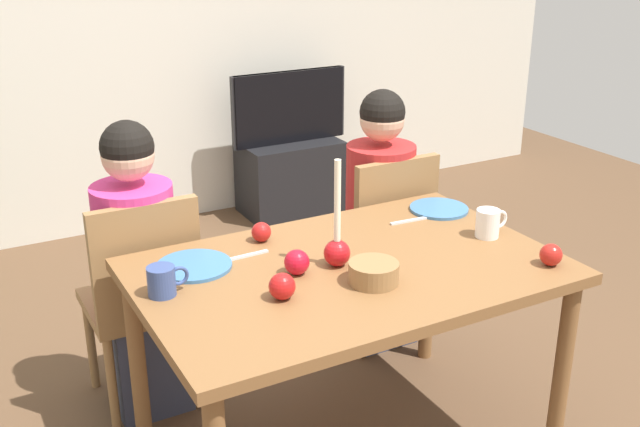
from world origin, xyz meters
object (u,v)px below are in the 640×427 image
chair_left (143,292)px  tv_stand (290,177)px  tv (289,107)px  mug_left (163,281)px  person_left_child (139,275)px  candle_centerpiece (337,245)px  chair_right (383,238)px  plate_left (194,266)px  apple_by_right_mug (282,286)px  dining_table (348,288)px  plate_right (439,209)px  person_right_child (379,224)px  apple_near_candle (551,255)px  apple_by_left_plate (297,262)px  bowl_walnuts (374,273)px  apple_far_edge (261,232)px  mug_right (488,223)px

chair_left → tv_stand: bearing=49.0°
tv → mug_left: (-1.54, -2.20, 0.09)m
person_left_child → tv_stand: person_left_child is taller
tv → candle_centerpiece: (-0.96, -2.28, 0.11)m
tv_stand → chair_right: bearing=-102.9°
plate_left → apple_by_right_mug: bearing=-64.9°
dining_table → plate_right: bearing=25.3°
tv_stand → person_right_child: bearing=-103.2°
chair_left → tv_stand: 2.26m
candle_centerpiece → apple_near_candle: size_ratio=4.89×
dining_table → plate_right: size_ratio=6.03×
apple_by_left_plate → apple_by_right_mug: same height
chair_right → person_right_child: size_ratio=0.77×
bowl_walnuts → apple_by_right_mug: bearing=172.3°
tv → apple_near_candle: bearing=-97.3°
tv → chair_left: bearing=-131.0°
bowl_walnuts → apple_far_edge: bearing=110.1°
person_left_child → candle_centerpiece: 0.84m
mug_right → apple_by_left_plate: 0.76m
tv_stand → mug_left: (-1.54, -2.20, 0.56)m
mug_right → apple_by_left_plate: bearing=175.8°
apple_far_edge → person_left_child: bearing=140.4°
apple_by_right_mug → candle_centerpiece: bearing=25.5°
chair_right → plate_right: 0.41m
plate_left → bowl_walnuts: bowl_walnuts is taller
apple_by_right_mug → apple_far_edge: size_ratio=1.17×
candle_centerpiece → chair_left: bearing=131.2°
tv_stand → mug_right: 2.42m
apple_far_edge → mug_left: bearing=-151.9°
plate_left → mug_left: mug_left is taller
plate_right → apple_by_left_plate: bearing=-162.2°
plate_left → apple_by_left_plate: (0.28, -0.21, 0.04)m
apple_by_left_plate → person_right_child: bearing=40.3°
plate_right → tv: bearing=80.3°
person_left_child → apple_by_right_mug: 0.81m
mug_left → apple_far_edge: size_ratio=1.84×
dining_table → candle_centerpiece: bearing=143.2°
person_right_child → tv: person_right_child is taller
mug_left → apple_far_edge: 0.50m
mug_right → chair_right: bearing=93.0°
tv_stand → apple_far_edge: size_ratio=8.96×
dining_table → tv: tv is taller
tv → person_right_child: bearing=-103.2°
mug_right → bowl_walnuts: bearing=-168.3°
tv_stand → mug_left: 2.74m
tv_stand → mug_right: (-0.35, -2.33, 0.56)m
plate_left → apple_near_candle: apple_near_candle is taller
person_left_child → candle_centerpiece: person_left_child is taller
dining_table → plate_right: plate_right is taller
dining_table → tv_stand: (0.93, 2.30, -0.43)m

